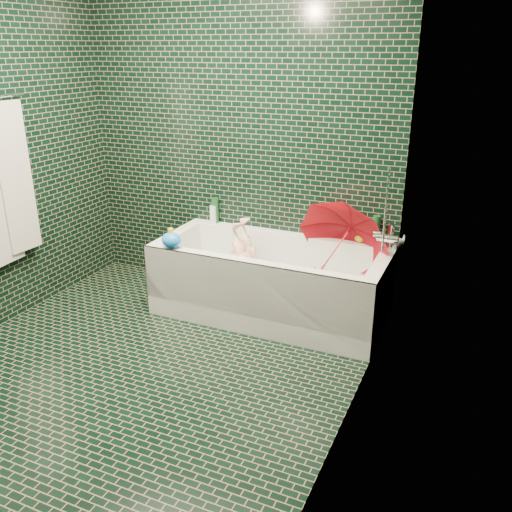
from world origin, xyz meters
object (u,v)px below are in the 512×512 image
at_px(rubber_duck, 361,238).
at_px(umbrella, 336,248).
at_px(child, 249,273).
at_px(bath_toy, 171,240).
at_px(bathtub, 270,289).

bearing_deg(rubber_duck, umbrella, -123.48).
xyz_separation_m(child, bath_toy, (-0.47, -0.31, 0.30)).
bearing_deg(bath_toy, rubber_duck, 33.86).
bearing_deg(child, bathtub, 93.56).
bearing_deg(bath_toy, bathtub, 30.67).
xyz_separation_m(bathtub, child, (-0.17, 0.00, 0.10)).
distance_m(umbrella, bath_toy, 1.19).
bearing_deg(bathtub, bath_toy, -154.30).
distance_m(umbrella, rubber_duck, 0.28).
xyz_separation_m(child, rubber_duck, (0.75, 0.36, 0.28)).
distance_m(bathtub, bath_toy, 0.82).
height_order(child, bath_toy, bath_toy).
distance_m(child, umbrella, 0.69).
relative_size(bathtub, child, 2.07).
relative_size(rubber_duck, bath_toy, 0.67).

